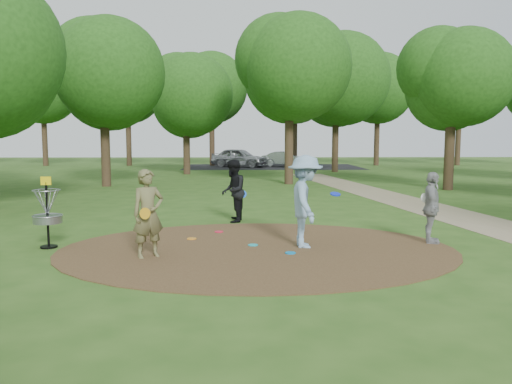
{
  "coord_description": "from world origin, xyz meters",
  "views": [
    {
      "loc": [
        -0.27,
        -10.37,
        2.37
      ],
      "look_at": [
        0.0,
        1.2,
        1.1
      ],
      "focal_mm": 35.0,
      "sensor_mm": 36.0,
      "label": 1
    }
  ],
  "objects": [
    {
      "name": "ground",
      "position": [
        0.0,
        0.0,
        0.0
      ],
      "size": [
        100.0,
        100.0,
        0.0
      ],
      "primitive_type": "plane",
      "color": "#2D5119",
      "rests_on": "ground"
    },
    {
      "name": "dirt_clearing",
      "position": [
        0.0,
        0.0,
        0.01
      ],
      "size": [
        8.4,
        8.4,
        0.02
      ],
      "primitive_type": "cylinder",
      "color": "#47301C",
      "rests_on": "ground"
    },
    {
      "name": "footpath",
      "position": [
        6.5,
        2.0,
        0.01
      ],
      "size": [
        7.55,
        39.89,
        0.01
      ],
      "primitive_type": "cube",
      "rotation": [
        0.0,
        0.0,
        0.14
      ],
      "color": "#8C7A5B",
      "rests_on": "ground"
    },
    {
      "name": "parking_lot",
      "position": [
        2.0,
        30.0,
        0.0
      ],
      "size": [
        14.0,
        8.0,
        0.01
      ],
      "primitive_type": "cube",
      "color": "black",
      "rests_on": "ground"
    },
    {
      "name": "player_observer_with_disc",
      "position": [
        -2.16,
        -0.65,
        0.88
      ],
      "size": [
        0.77,
        0.69,
        1.75
      ],
      "color": "brown",
      "rests_on": "ground"
    },
    {
      "name": "player_throwing_with_disc",
      "position": [
        1.03,
        0.21,
        1.0
      ],
      "size": [
        1.16,
        1.31,
        2.0
      ],
      "color": "#85A8C6",
      "rests_on": "ground"
    },
    {
      "name": "player_walking_with_disc",
      "position": [
        -0.59,
        3.52,
        0.88
      ],
      "size": [
        0.74,
        0.9,
        1.76
      ],
      "color": "black",
      "rests_on": "ground"
    },
    {
      "name": "player_waiting_with_disc",
      "position": [
        3.9,
        0.53,
        0.81
      ],
      "size": [
        0.65,
        1.02,
        1.61
      ],
      "color": "gray",
      "rests_on": "ground"
    },
    {
      "name": "disc_ground_cyan",
      "position": [
        -0.09,
        0.33,
        0.03
      ],
      "size": [
        0.22,
        0.22,
        0.02
      ],
      "primitive_type": "cylinder",
      "color": "#17A7B8",
      "rests_on": "dirt_clearing"
    },
    {
      "name": "disc_ground_blue",
      "position": [
        0.66,
        -0.44,
        0.03
      ],
      "size": [
        0.22,
        0.22,
        0.02
      ],
      "primitive_type": "cylinder",
      "color": "#0B7FC7",
      "rests_on": "dirt_clearing"
    },
    {
      "name": "disc_ground_red",
      "position": [
        -0.91,
        1.9,
        0.03
      ],
      "size": [
        0.22,
        0.22,
        0.02
      ],
      "primitive_type": "cylinder",
      "color": "red",
      "rests_on": "dirt_clearing"
    },
    {
      "name": "car_left",
      "position": [
        -0.68,
        29.65,
        0.77
      ],
      "size": [
        4.84,
        3.44,
        1.53
      ],
      "primitive_type": "imported",
      "rotation": [
        0.0,
        0.0,
        1.16
      ],
      "color": "#95969C",
      "rests_on": "ground"
    },
    {
      "name": "car_right",
      "position": [
        3.01,
        30.56,
        0.61
      ],
      "size": [
        3.87,
        1.79,
        1.23
      ],
      "primitive_type": "imported",
      "rotation": [
        0.0,
        0.0,
        1.44
      ],
      "color": "#B2B8BB",
      "rests_on": "ground"
    },
    {
      "name": "disc_ground_orange",
      "position": [
        -1.5,
        1.05,
        0.03
      ],
      "size": [
        0.22,
        0.22,
        0.02
      ],
      "primitive_type": "cylinder",
      "color": "orange",
      "rests_on": "dirt_clearing"
    },
    {
      "name": "disc_golf_basket",
      "position": [
        -4.5,
        0.3,
        0.87
      ],
      "size": [
        0.63,
        0.63,
        1.54
      ],
      "color": "black",
      "rests_on": "ground"
    },
    {
      "name": "tree_ring",
      "position": [
        1.7,
        10.17,
        5.16
      ],
      "size": [
        37.84,
        45.45,
        9.26
      ],
      "color": "#332316",
      "rests_on": "ground"
    }
  ]
}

